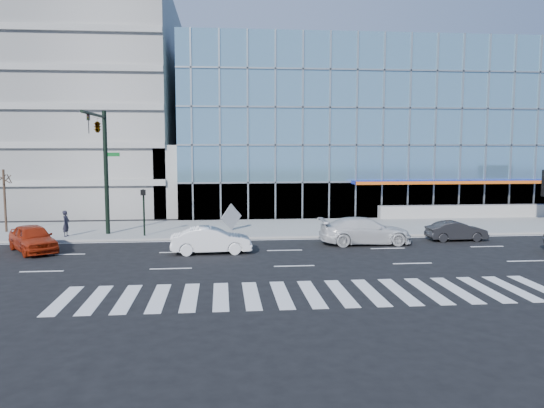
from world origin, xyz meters
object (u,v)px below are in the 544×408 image
(white_suv, at_px, (365,231))
(white_sedan, at_px, (211,240))
(red_sedan, at_px, (33,238))
(street_tree_near, at_px, (4,178))
(pedestrian, at_px, (66,224))
(traffic_signal, at_px, (100,142))
(tilted_panel, at_px, (231,217))
(ped_signal_post, at_px, (144,205))
(dark_sedan, at_px, (456,231))

(white_suv, distance_m, white_sedan, 9.40)
(red_sedan, bearing_deg, white_suv, -31.77)
(white_sedan, bearing_deg, street_tree_near, 57.95)
(white_suv, height_order, red_sedan, white_suv)
(pedestrian, bearing_deg, traffic_signal, -94.25)
(street_tree_near, xyz_separation_m, tilted_panel, (15.13, -0.87, -2.71))
(street_tree_near, bearing_deg, tilted_panel, -3.28)
(ped_signal_post, distance_m, red_sedan, 6.97)
(red_sedan, bearing_deg, dark_sedan, -30.88)
(street_tree_near, xyz_separation_m, dark_sedan, (29.08, -5.39, -3.17))
(white_sedan, relative_size, red_sedan, 0.98)
(traffic_signal, distance_m, tilted_panel, 9.81)
(white_suv, bearing_deg, white_sedan, 101.48)
(tilted_panel, bearing_deg, pedestrian, 147.67)
(traffic_signal, height_order, street_tree_near, traffic_signal)
(street_tree_near, xyz_separation_m, red_sedan, (3.95, -6.55, -3.01))
(pedestrian, bearing_deg, street_tree_near, 72.67)
(traffic_signal, relative_size, white_sedan, 1.81)
(dark_sedan, relative_size, red_sedan, 0.82)
(pedestrian, xyz_separation_m, tilted_panel, (10.54, 1.47, 0.09))
(dark_sedan, height_order, pedestrian, pedestrian)
(red_sedan, bearing_deg, tilted_panel, -6.56)
(ped_signal_post, height_order, red_sedan, ped_signal_post)
(white_suv, distance_m, tilted_panel, 9.45)
(ped_signal_post, distance_m, tilted_panel, 5.97)
(traffic_signal, bearing_deg, red_sedan, -130.08)
(traffic_signal, distance_m, white_suv, 17.21)
(white_suv, relative_size, pedestrian, 3.34)
(street_tree_near, distance_m, white_sedan, 16.26)
(white_suv, xyz_separation_m, white_sedan, (-9.20, -1.93, -0.08))
(red_sedan, bearing_deg, pedestrian, 48.01)
(white_suv, distance_m, dark_sedan, 6.03)
(ped_signal_post, bearing_deg, traffic_signal, -171.48)
(white_suv, height_order, pedestrian, pedestrian)
(dark_sedan, bearing_deg, white_sedan, 98.39)
(red_sedan, relative_size, tilted_panel, 3.45)
(ped_signal_post, xyz_separation_m, tilted_panel, (5.63, 1.69, -1.07))
(white_suv, distance_m, red_sedan, 19.13)
(dark_sedan, relative_size, pedestrian, 2.23)
(white_sedan, bearing_deg, white_suv, -80.54)
(ped_signal_post, xyz_separation_m, white_sedan, (4.38, -5.34, -1.41))
(white_suv, distance_m, pedestrian, 18.85)
(pedestrian, bearing_deg, dark_sedan, -87.47)
(street_tree_near, distance_m, tilted_panel, 15.39)
(pedestrian, distance_m, tilted_panel, 10.65)
(traffic_signal, height_order, dark_sedan, traffic_signal)
(dark_sedan, bearing_deg, red_sedan, 91.68)
(red_sedan, bearing_deg, traffic_signal, 16.37)
(traffic_signal, xyz_separation_m, white_sedan, (6.87, -4.97, -5.44))
(white_suv, height_order, white_sedan, white_suv)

